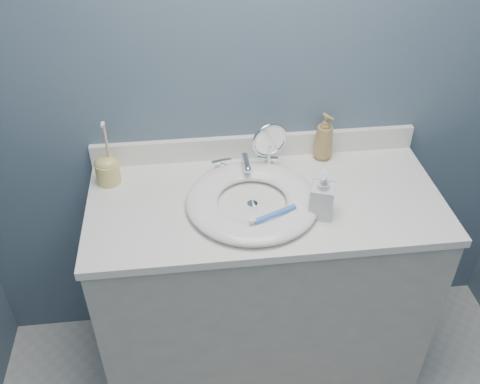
{
  "coord_description": "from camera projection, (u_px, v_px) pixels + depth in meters",
  "views": [
    {
      "loc": [
        -0.25,
        -0.44,
        2.03
      ],
      "look_at": [
        -0.09,
        0.94,
        0.94
      ],
      "focal_mm": 40.0,
      "sensor_mm": 36.0,
      "label": 1
    }
  ],
  "objects": [
    {
      "name": "vanity_cabinet",
      "position": [
        262.0,
        288.0,
        2.12
      ],
      "size": [
        1.2,
        0.55,
        0.85
      ],
      "primitive_type": "cube",
      "color": "#B8B4A8",
      "rests_on": "ground"
    },
    {
      "name": "toothbrush_holder",
      "position": [
        107.0,
        169.0,
        1.88
      ],
      "size": [
        0.09,
        0.09,
        0.24
      ],
      "rotation": [
        0.0,
        0.0,
        0.14
      ],
      "color": "#D7C46B",
      "rests_on": "countertop"
    },
    {
      "name": "toothbrush_lying",
      "position": [
        273.0,
        215.0,
        1.7
      ],
      "size": [
        0.16,
        0.08,
        0.02
      ],
      "rotation": [
        0.0,
        0.0,
        0.41
      ],
      "color": "#3E7FDD",
      "rests_on": "basin"
    },
    {
      "name": "soap_bottle_amber",
      "position": [
        324.0,
        137.0,
        1.98
      ],
      "size": [
        0.1,
        0.1,
        0.19
      ],
      "primitive_type": "imported",
      "rotation": [
        0.0,
        0.0,
        0.52
      ],
      "color": "#9E8147",
      "rests_on": "countertop"
    },
    {
      "name": "back_wall",
      "position": [
        256.0,
        78.0,
        1.86
      ],
      "size": [
        2.2,
        0.02,
        2.4
      ],
      "primitive_type": "cube",
      "color": "slate",
      "rests_on": "ground"
    },
    {
      "name": "countertop",
      "position": [
        265.0,
        202.0,
        1.85
      ],
      "size": [
        1.22,
        0.57,
        0.03
      ],
      "primitive_type": "cube",
      "color": "white",
      "rests_on": "vanity_cabinet"
    },
    {
      "name": "backsplash",
      "position": [
        255.0,
        146.0,
        2.02
      ],
      "size": [
        1.22,
        0.02,
        0.09
      ],
      "primitive_type": "cube",
      "color": "white",
      "rests_on": "countertop"
    },
    {
      "name": "basin",
      "position": [
        252.0,
        201.0,
        1.8
      ],
      "size": [
        0.45,
        0.45,
        0.04
      ],
      "primitive_type": null,
      "color": "white",
      "rests_on": "countertop"
    },
    {
      "name": "drain",
      "position": [
        252.0,
        204.0,
        1.81
      ],
      "size": [
        0.04,
        0.04,
        0.01
      ],
      "primitive_type": "cylinder",
      "color": "silver",
      "rests_on": "countertop"
    },
    {
      "name": "soap_bottle_clear",
      "position": [
        323.0,
        194.0,
        1.72
      ],
      "size": [
        0.1,
        0.1,
        0.17
      ],
      "primitive_type": "imported",
      "rotation": [
        0.0,
        0.0,
        -0.35
      ],
      "color": "silver",
      "rests_on": "countertop"
    },
    {
      "name": "faucet",
      "position": [
        245.0,
        165.0,
        1.95
      ],
      "size": [
        0.25,
        0.13,
        0.07
      ],
      "color": "silver",
      "rests_on": "countertop"
    },
    {
      "name": "makeup_mirror",
      "position": [
        269.0,
        146.0,
        1.9
      ],
      "size": [
        0.13,
        0.08,
        0.2
      ],
      "rotation": [
        0.0,
        0.0,
        0.27
      ],
      "color": "silver",
      "rests_on": "countertop"
    }
  ]
}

